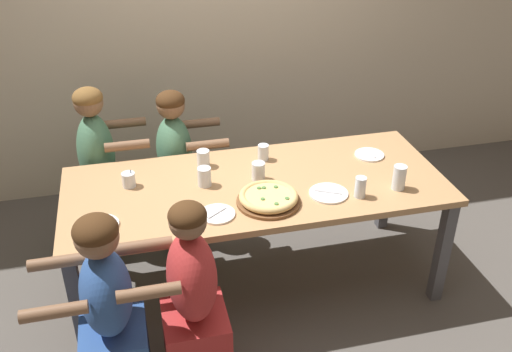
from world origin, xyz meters
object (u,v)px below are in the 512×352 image
at_px(drinking_glass_d, 360,188).
at_px(diner_far_midleft, 177,172).
at_px(empty_plate_a, 329,193).
at_px(cocktail_glass_blue, 129,180).
at_px(drinking_glass_e, 203,159).
at_px(drinking_glass_b, 258,172).
at_px(diner_near_midleft, 193,308).
at_px(diner_near_left, 110,320).
at_px(empty_plate_c, 217,214).
at_px(pizza_board_main, 269,198).
at_px(drinking_glass_f, 263,153).
at_px(drinking_glass_c, 204,178).
at_px(empty_plate_d, 100,225).
at_px(diner_far_left, 101,177).
at_px(drinking_glass_a, 399,178).
at_px(empty_plate_b, 369,155).

xyz_separation_m(drinking_glass_d, diner_far_midleft, (-0.94, 0.96, -0.30)).
height_order(empty_plate_a, diner_far_midleft, diner_far_midleft).
xyz_separation_m(cocktail_glass_blue, drinking_glass_e, (0.46, 0.14, 0.01)).
bearing_deg(drinking_glass_b, empty_plate_a, -36.37).
height_order(drinking_glass_b, diner_near_midleft, diner_near_midleft).
distance_m(drinking_glass_e, diner_near_left, 1.18).
xyz_separation_m(empty_plate_c, diner_far_midleft, (-0.12, 0.95, -0.26)).
xyz_separation_m(pizza_board_main, drinking_glass_b, (0.01, 0.26, 0.02)).
height_order(cocktail_glass_blue, drinking_glass_f, cocktail_glass_blue).
bearing_deg(drinking_glass_c, empty_plate_d, -154.82).
xyz_separation_m(drinking_glass_b, diner_far_left, (-0.94, 0.64, -0.27)).
bearing_deg(drinking_glass_c, diner_far_left, 134.56).
distance_m(cocktail_glass_blue, diner_far_left, 0.63).
xyz_separation_m(empty_plate_c, diner_near_left, (-0.60, -0.41, -0.25)).
xyz_separation_m(cocktail_glass_blue, diner_far_midleft, (0.32, 0.54, -0.29)).
distance_m(drinking_glass_a, drinking_glass_d, 0.25).
xyz_separation_m(empty_plate_d, diner_far_midleft, (0.49, 0.91, -0.26)).
height_order(pizza_board_main, diner_near_left, diner_near_left).
relative_size(empty_plate_d, diner_near_midleft, 0.18).
height_order(drinking_glass_b, drinking_glass_c, drinking_glass_c).
distance_m(empty_plate_b, drinking_glass_f, 0.68).
height_order(drinking_glass_b, diner_far_midleft, diner_far_midleft).
distance_m(empty_plate_c, diner_far_midleft, 1.00).
xyz_separation_m(drinking_glass_d, drinking_glass_e, (-0.80, 0.56, -0.01)).
relative_size(pizza_board_main, drinking_glass_d, 2.91).
bearing_deg(empty_plate_a, cocktail_glass_blue, 162.07).
height_order(empty_plate_b, diner_near_left, diner_near_left).
bearing_deg(drinking_glass_b, cocktail_glass_blue, 172.51).
distance_m(drinking_glass_a, diner_far_midleft, 1.54).
distance_m(drinking_glass_b, drinking_glass_d, 0.60).
bearing_deg(diner_far_left, drinking_glass_a, 61.43).
xyz_separation_m(drinking_glass_c, drinking_glass_e, (0.03, 0.23, -0.00)).
bearing_deg(drinking_glass_b, drinking_glass_e, 140.84).
relative_size(drinking_glass_f, diner_far_midleft, 0.09).
xyz_separation_m(drinking_glass_e, diner_far_left, (-0.65, 0.40, -0.26)).
xyz_separation_m(cocktail_glass_blue, drinking_glass_c, (0.43, -0.09, 0.01)).
bearing_deg(diner_near_midleft, cocktail_glass_blue, 16.49).
xyz_separation_m(empty_plate_d, drinking_glass_c, (0.60, 0.28, 0.04)).
xyz_separation_m(drinking_glass_f, diner_near_midleft, (-0.60, -0.96, -0.30)).
distance_m(pizza_board_main, cocktail_glass_blue, 0.83).
bearing_deg(cocktail_glass_blue, diner_far_left, 109.50).
bearing_deg(empty_plate_d, drinking_glass_f, 26.67).
height_order(drinking_glass_b, diner_far_left, diner_far_left).
bearing_deg(diner_far_midleft, drinking_glass_e, 19.12).
bearing_deg(pizza_board_main, diner_far_midleft, 115.18).
bearing_deg(empty_plate_a, drinking_glass_b, 143.63).
distance_m(cocktail_glass_blue, diner_near_left, 0.88).
height_order(drinking_glass_c, drinking_glass_d, drinking_glass_d).
height_order(drinking_glass_b, diner_near_left, diner_near_left).
height_order(empty_plate_d, drinking_glass_e, drinking_glass_e).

